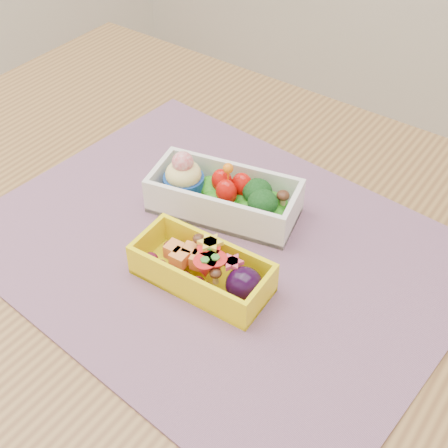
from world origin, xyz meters
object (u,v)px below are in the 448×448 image
Objects in this scene: bento_yellow at (204,269)px; table at (243,326)px; bento_white at (223,195)px; placemat at (216,248)px.

table is at bearing 56.40° from bento_yellow.
table is 6.07× the size of bento_white.
table is 2.18× the size of placemat.
placemat is at bearing -74.83° from bento_white.
table is 7.58× the size of bento_yellow.
bento_white is at bearing 139.00° from table.
bento_yellow is at bearing -120.40° from table.
bento_white is (-0.08, 0.07, 0.13)m from table.
bento_white is (-0.03, 0.06, 0.03)m from placemat.
table is 0.13m from bento_yellow.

